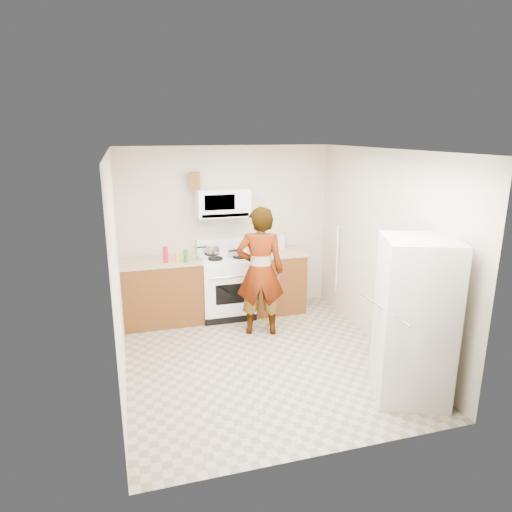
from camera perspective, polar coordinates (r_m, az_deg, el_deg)
name	(u,v)px	position (r m, az deg, el deg)	size (l,w,h in m)	color
floor	(261,359)	(5.73, 0.62, -12.73)	(3.60, 3.60, 0.00)	gray
back_wall	(227,230)	(6.94, -3.62, 3.28)	(3.20, 0.02, 2.50)	beige
right_wall	(383,251)	(5.91, 15.59, 0.58)	(0.02, 3.60, 2.50)	beige
cabinet_left	(162,292)	(6.73, -11.63, -4.49)	(1.12, 0.62, 0.90)	brown
counter_left	(160,261)	(6.59, -11.85, -0.66)	(1.14, 0.64, 0.04)	tan
cabinet_right	(275,282)	(7.05, 2.43, -3.25)	(0.80, 0.62, 0.90)	brown
counter_right	(276,253)	(6.92, 2.47, 0.42)	(0.82, 0.64, 0.04)	tan
gas_range	(226,284)	(6.84, -3.77, -3.57)	(0.76, 0.65, 1.13)	white
microwave	(223,202)	(6.67, -4.19, 6.70)	(0.76, 0.38, 0.40)	white
person	(260,271)	(6.11, 0.52, -1.95)	(0.64, 0.42, 1.76)	tan
fridge	(414,320)	(4.93, 19.16, -7.57)	(0.70, 0.70, 1.70)	#BBBBB7
kettle	(281,242)	(7.12, 3.18, 1.73)	(0.15, 0.15, 0.18)	silver
jug	(195,181)	(6.58, -7.63, 9.29)	(0.14, 0.14, 0.24)	brown
saucepan	(212,249)	(6.79, -5.48, 0.89)	(0.21, 0.21, 0.11)	silver
tray	(236,255)	(6.66, -2.50, 0.15)	(0.25, 0.16, 0.05)	silver
bottle_spray	(166,255)	(6.41, -11.23, 0.16)	(0.07, 0.07, 0.23)	red
bottle_hot_sauce	(177,256)	(6.41, -9.83, -0.04)	(0.06, 0.06, 0.18)	#FFAA1C
bottle_green_cap	(186,256)	(6.37, -8.79, -0.03)	(0.06, 0.06, 0.19)	#18871C
pot_lid	(197,258)	(6.57, -7.36, -0.28)	(0.26, 0.26, 0.01)	silver
broom	(337,267)	(7.06, 10.07, -1.40)	(0.03, 0.03, 1.38)	white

